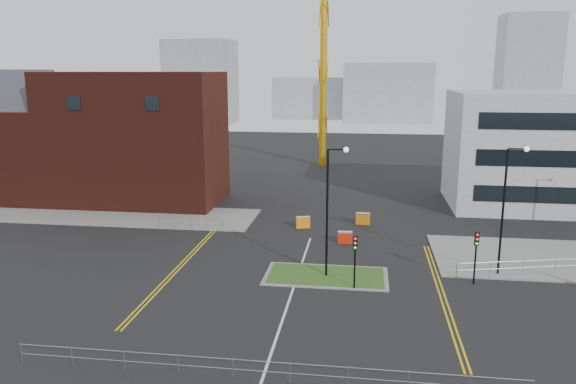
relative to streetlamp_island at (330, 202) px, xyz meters
name	(u,v)px	position (x,y,z in m)	size (l,w,h in m)	color
ground	(281,325)	(-2.22, -8.00, -5.41)	(200.00, 200.00, 0.00)	black
pavement_left	(116,215)	(-22.22, 14.00, -5.35)	(28.00, 8.00, 0.12)	slate
island_kerb	(326,276)	(-0.22, 0.00, -5.37)	(8.60, 4.60, 0.08)	slate
grass_island	(326,276)	(-0.22, 0.00, -5.35)	(8.00, 4.00, 0.12)	#2D541C
brick_building	(110,139)	(-25.19, 20.00, 1.44)	(24.20, 10.07, 14.24)	#461911
office_block	(575,151)	(23.79, 23.97, 0.59)	(25.00, 12.20, 12.00)	#A3A5A8
streetlamp_island	(330,202)	(0.00, 0.00, 0.00)	(1.46, 0.36, 9.18)	black
streetlamp_right_near	(507,201)	(12.00, 2.00, 0.00)	(1.46, 0.36, 9.18)	black
traffic_light_island	(355,252)	(1.78, -2.02, -2.85)	(0.28, 0.33, 3.65)	black
traffic_light_right	(476,248)	(9.78, -0.02, -2.85)	(0.28, 0.33, 3.65)	black
railing_front	(261,367)	(-2.22, -14.00, -4.63)	(24.05, 0.05, 1.10)	gray
railing_left	(190,222)	(-13.22, 10.00, -4.67)	(6.05, 0.05, 1.10)	gray
centre_line	(286,310)	(-2.22, -6.00, -5.41)	(0.15, 30.00, 0.01)	silver
yellow_left_a	(184,260)	(-11.22, 2.00, -5.41)	(0.12, 24.00, 0.01)	gold
yellow_left_b	(188,260)	(-10.92, 2.00, -5.41)	(0.12, 24.00, 0.01)	gold
yellow_right_a	(439,293)	(7.28, -2.00, -5.41)	(0.12, 20.00, 0.01)	gold
yellow_right_b	(444,293)	(7.58, -2.00, -5.41)	(0.12, 20.00, 0.01)	gold
skyline_a	(201,82)	(-42.22, 112.00, 5.59)	(18.00, 12.00, 22.00)	gray
skyline_b	(387,93)	(7.78, 122.00, 2.59)	(24.00, 12.00, 16.00)	gray
skyline_c	(527,71)	(42.78, 117.00, 8.59)	(14.00, 12.00, 28.00)	gray
skyline_d	(325,98)	(-10.22, 132.00, 0.59)	(30.00, 12.00, 12.00)	gray
barrier_left	(303,222)	(-3.22, 12.14, -4.84)	(1.33, 0.75, 1.06)	orange
barrier_mid	(345,237)	(0.77, 8.00, -4.87)	(1.23, 0.50, 1.01)	red
barrier_right	(363,218)	(2.21, 14.15, -4.82)	(1.33, 0.53, 1.09)	#D06E0B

